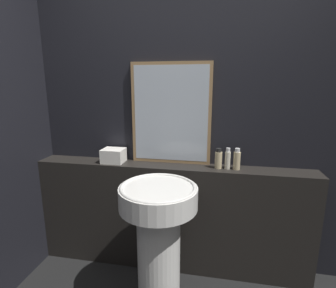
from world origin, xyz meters
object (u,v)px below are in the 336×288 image
object	(u,v)px
shampoo_bottle	(218,159)
conditioner_bottle	(228,159)
towel_stack	(114,156)
pedestal_sink	(158,235)
mirror	(171,114)
lotion_bottle	(237,160)

from	to	relation	value
shampoo_bottle	conditioner_bottle	size ratio (longest dim) A/B	0.96
towel_stack	shampoo_bottle	bearing A→B (deg)	0.00
pedestal_sink	towel_stack	size ratio (longest dim) A/B	5.13
mirror	towel_stack	size ratio (longest dim) A/B	4.53
lotion_bottle	mirror	bearing A→B (deg)	170.71
mirror	conditioner_bottle	bearing A→B (deg)	-10.65
mirror	shampoo_bottle	bearing A→B (deg)	-12.50
shampoo_bottle	towel_stack	bearing A→B (deg)	180.00
conditioner_bottle	lotion_bottle	xyz separation A→B (m)	(0.07, 0.00, 0.00)
towel_stack	lotion_bottle	bearing A→B (deg)	0.00
mirror	shampoo_bottle	xyz separation A→B (m)	(0.39, -0.09, -0.33)
mirror	towel_stack	world-z (taller)	mirror
shampoo_bottle	conditioner_bottle	distance (m)	0.07
mirror	conditioner_bottle	world-z (taller)	mirror
mirror	pedestal_sink	bearing A→B (deg)	-88.60
lotion_bottle	pedestal_sink	bearing A→B (deg)	-138.34
pedestal_sink	mirror	size ratio (longest dim) A/B	1.13
pedestal_sink	towel_stack	bearing A→B (deg)	136.58
towel_stack	lotion_bottle	size ratio (longest dim) A/B	1.08
pedestal_sink	towel_stack	world-z (taller)	towel_stack
mirror	lotion_bottle	xyz separation A→B (m)	(0.53, -0.09, -0.33)
towel_stack	shampoo_bottle	size ratio (longest dim) A/B	1.13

